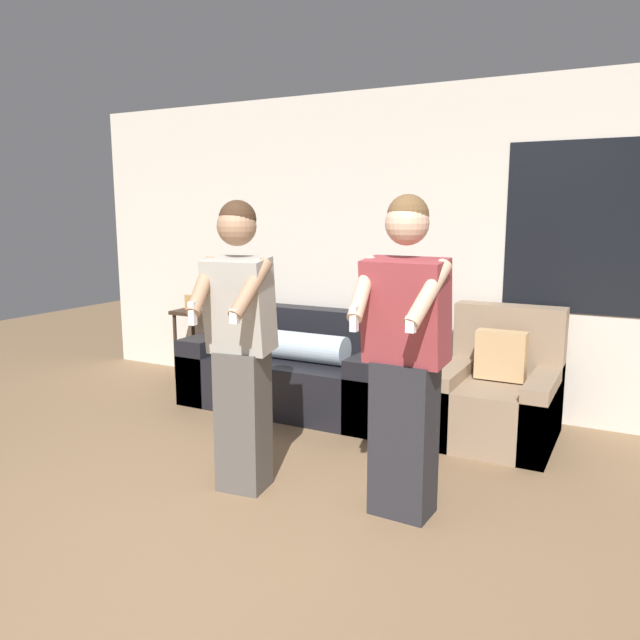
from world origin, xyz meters
The scene contains 7 objects.
ground_plane centered at (0.00, 0.00, 0.00)m, with size 14.00×14.00×0.00m, color #846647.
wall_back centered at (0.02, 3.28, 1.35)m, with size 6.89×0.07×2.70m.
couch centered at (-0.83, 2.74, 0.30)m, with size 1.88×0.99×0.80m.
armchair centered at (0.89, 2.70, 0.32)m, with size 0.83×0.91×0.97m.
side_table centered at (-2.13, 3.04, 0.58)m, with size 0.54×0.36×0.85m.
person_left centered at (-0.30, 1.10, 0.91)m, with size 0.43×0.51×1.74m.
person_right centered at (0.67, 1.25, 0.90)m, with size 0.50×0.49×1.77m.
Camera 1 is at (1.79, -1.86, 1.68)m, focal length 35.00 mm.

